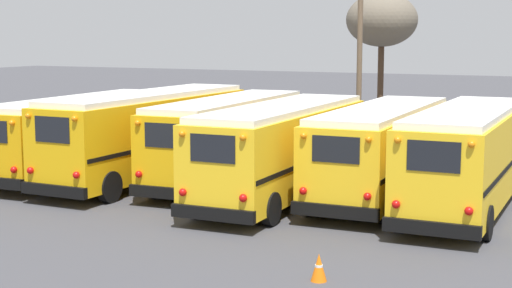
# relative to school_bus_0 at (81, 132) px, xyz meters

# --- Properties ---
(ground_plane) EXTENTS (160.00, 160.00, 0.00)m
(ground_plane) POSITION_rel_school_bus_0_xyz_m (7.24, 0.50, -1.64)
(ground_plane) COLOR #424247
(school_bus_0) EXTENTS (2.83, 9.95, 2.98)m
(school_bus_0) POSITION_rel_school_bus_0_xyz_m (0.00, 0.00, 0.00)
(school_bus_0) COLOR #E5A00C
(school_bus_0) RESTS_ON ground
(school_bus_1) EXTENTS (2.68, 10.75, 3.26)m
(school_bus_1) POSITION_rel_school_bus_0_xyz_m (2.90, 0.29, 0.13)
(school_bus_1) COLOR #EAAA0F
(school_bus_1) RESTS_ON ground
(school_bus_2) EXTENTS (2.85, 9.87, 3.06)m
(school_bus_2) POSITION_rel_school_bus_0_xyz_m (5.79, 1.12, 0.03)
(school_bus_2) COLOR #EAAA0F
(school_bus_2) RESTS_ON ground
(school_bus_3) EXTENTS (2.76, 10.16, 3.09)m
(school_bus_3) POSITION_rel_school_bus_0_xyz_m (8.69, -0.60, 0.04)
(school_bus_3) COLOR yellow
(school_bus_3) RESTS_ON ground
(school_bus_4) EXTENTS (2.80, 10.06, 3.00)m
(school_bus_4) POSITION_rel_school_bus_0_xyz_m (11.59, 1.03, 0.00)
(school_bus_4) COLOR yellow
(school_bus_4) RESTS_ON ground
(school_bus_5) EXTENTS (2.66, 10.00, 3.13)m
(school_bus_5) POSITION_rel_school_bus_0_xyz_m (14.48, 0.33, 0.06)
(school_bus_5) COLOR yellow
(school_bus_5) RESTS_ON ground
(utility_pole) EXTENTS (1.80, 0.25, 8.55)m
(utility_pole) POSITION_rel_school_bus_0_xyz_m (7.20, 11.79, 2.83)
(utility_pole) COLOR brown
(utility_pole) RESTS_ON ground
(bare_tree_0) EXTENTS (3.72, 3.72, 7.50)m
(bare_tree_0) POSITION_rel_school_bus_0_xyz_m (6.96, 16.11, 4.41)
(bare_tree_0) COLOR #473323
(bare_tree_0) RESTS_ON ground
(fence_line) EXTENTS (22.54, 0.06, 1.42)m
(fence_line) POSITION_rel_school_bus_0_xyz_m (7.24, 7.74, -0.65)
(fence_line) COLOR #939399
(fence_line) RESTS_ON ground
(traffic_cone) EXTENTS (0.36, 0.36, 0.62)m
(traffic_cone) POSITION_rel_school_bus_0_xyz_m (12.95, -8.33, -1.33)
(traffic_cone) COLOR orange
(traffic_cone) RESTS_ON ground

